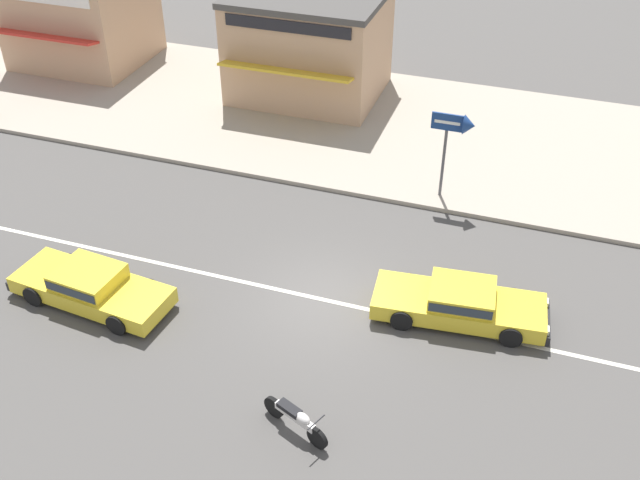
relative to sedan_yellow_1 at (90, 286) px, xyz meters
name	(u,v)px	position (x,y,z in m)	size (l,w,h in m)	color
ground_plane	(325,300)	(6.12, 2.10, -0.53)	(160.00, 160.00, 0.00)	#4C4947
lane_centre_stripe	(325,300)	(6.12, 2.10, -0.53)	(50.40, 0.14, 0.01)	silver
kerb_strip	(410,132)	(6.12, 12.50, -0.46)	(68.00, 10.00, 0.15)	#9E9384
sedan_yellow_1	(90,286)	(0.00, 0.00, 0.00)	(4.77, 2.09, 1.06)	yellow
sedan_yellow_2	(460,303)	(9.81, 2.58, 0.00)	(4.82, 2.08, 1.06)	yellow
motorcycle_1	(296,418)	(6.96, -2.48, -0.11)	(1.80, 0.93, 0.80)	black
arrow_signboard	(462,130)	(8.60, 8.28, 2.15)	(1.38, 0.62, 3.03)	#4C4C51
shopfront_corner_warung	(309,44)	(1.32, 14.44, 1.73)	(5.95, 5.59, 4.21)	tan
shopfront_far_kios	(81,15)	(-9.48, 14.56, 1.68)	(5.54, 5.66, 4.11)	tan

